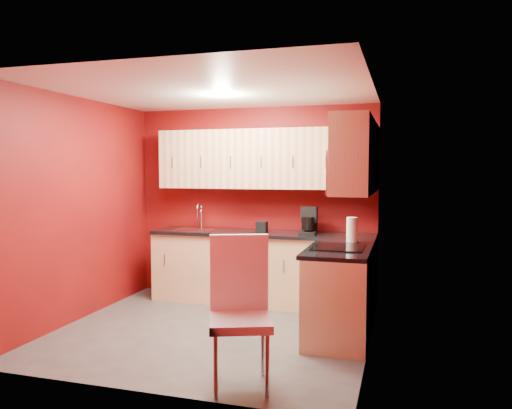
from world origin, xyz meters
The scene contains 21 objects.
floor centered at (0.00, 0.00, 0.00)m, with size 3.20×3.20×0.00m, color #504D4A.
ceiling centered at (0.00, 0.00, 2.50)m, with size 3.20×3.20×0.00m, color white.
wall_back centered at (0.00, 1.50, 1.25)m, with size 3.20×3.20×0.00m, color maroon.
wall_front centered at (0.00, -1.50, 1.25)m, with size 3.20×3.20×0.00m, color maroon.
wall_left centered at (-1.60, 0.00, 1.25)m, with size 3.00×3.00×0.00m, color maroon.
wall_right centered at (1.60, 0.00, 1.25)m, with size 3.00×3.00×0.00m, color maroon.
base_cabinets_back centered at (0.20, 1.20, 0.43)m, with size 2.80×0.60×0.87m, color #EDBD87.
base_cabinets_right centered at (1.30, 0.25, 0.43)m, with size 0.60×1.30×0.87m, color #EDBD87.
countertop_back centered at (0.20, 1.19, 0.89)m, with size 2.80×0.63×0.04m, color black.
countertop_right centered at (1.29, 0.23, 0.89)m, with size 0.63×1.27×0.04m, color black.
upper_cabinets_back centered at (0.20, 1.32, 1.83)m, with size 2.80×0.35×0.75m, color #DBAA7C.
upper_cabinets_right centered at (1.42, 0.44, 1.89)m, with size 0.35×1.55×0.75m.
microwave centered at (1.39, 0.20, 1.66)m, with size 0.42×0.76×0.42m.
cooktop centered at (1.28, 0.20, 0.92)m, with size 0.50×0.55×0.01m, color black.
sink centered at (-0.70, 1.20, 0.94)m, with size 0.52×0.42×0.35m.
dishwasher_front centered at (-0.05, 0.91, 0.43)m, with size 0.60×0.02×0.82m, color black.
downlight centered at (0.00, 0.30, 2.48)m, with size 0.20×0.20×0.01m, color white.
coffee_maker centered at (0.78, 1.18, 1.07)m, with size 0.20×0.26×0.33m, color black, non-canonical shape.
napkin_holder centered at (0.21, 1.13, 0.98)m, with size 0.13×0.13×0.14m, color black, non-canonical shape.
paper_towel centered at (1.37, 0.56, 1.05)m, with size 0.16×0.16×0.27m, color white, non-canonical shape.
dining_chair centered at (0.70, -1.19, 0.58)m, with size 0.47×0.49×1.17m, color silver, non-canonical shape.
Camera 1 is at (1.90, -4.79, 1.69)m, focal length 35.00 mm.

